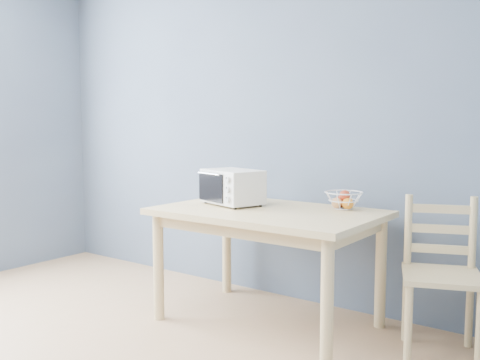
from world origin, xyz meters
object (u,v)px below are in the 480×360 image
Objects in this scene: fruit_basket at (343,200)px; toaster_oven at (231,186)px; dining_chair at (441,278)px; dining_table at (268,225)px.

toaster_oven is at bearing -159.78° from fruit_basket.
fruit_basket is 0.30× the size of dining_chair.
fruit_basket is (0.71, 0.26, -0.07)m from toaster_oven.
dining_table is 0.40m from toaster_oven.
toaster_oven is at bearing 173.39° from dining_table.
toaster_oven reaches higher than fruit_basket.
fruit_basket is 0.76m from dining_chair.
dining_chair is (0.66, -0.11, -0.37)m from fruit_basket.
fruit_basket reaches higher than dining_table.
toaster_oven reaches higher than dining_table.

